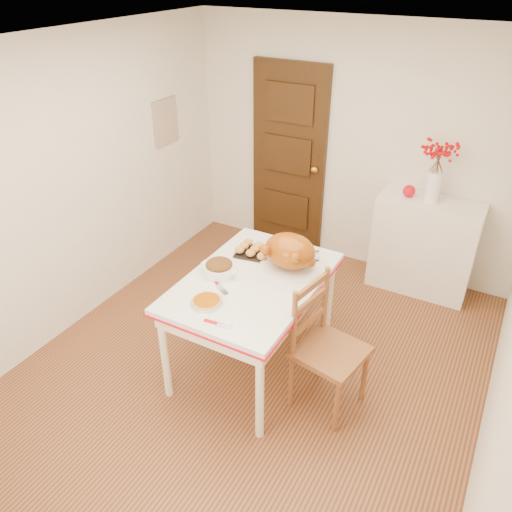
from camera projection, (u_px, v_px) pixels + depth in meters
The scene contains 20 objects.
floor at pixel (258, 362), 4.25m from camera, with size 3.50×4.00×0.00m, color #492B18.
ceiling at pixel (259, 45), 2.96m from camera, with size 3.50×4.00×0.00m, color white.
wall_back at pixel (353, 150), 5.11m from camera, with size 3.50×0.00×2.50m, color silver.
wall_front at pixel (29, 430), 2.11m from camera, with size 3.50×0.00×2.50m, color silver.
wall_left at pixel (80, 185), 4.33m from camera, with size 0.00×4.00×2.50m, color silver.
door_back at pixel (289, 160), 5.49m from camera, with size 0.85×0.06×2.06m, color #321E0C.
photo_board at pixel (166, 122), 5.10m from camera, with size 0.03×0.35×0.45m, color #B5AF94.
sideboard at pixel (423, 246), 4.97m from camera, with size 0.96×0.43×0.96m, color white.
kitchen_table at pixel (253, 323), 4.03m from camera, with size 0.97×1.41×0.85m, color white, non-canonical shape.
chair_oak at pixel (331, 349), 3.62m from camera, with size 0.46×0.46×1.04m, color brown, non-canonical shape.
berry_vase at pixel (436, 171), 4.57m from camera, with size 0.31×0.31×0.60m, color white, non-canonical shape.
apple at pixel (409, 191), 4.78m from camera, with size 0.12×0.12×0.12m, color red.
turkey_platter at pixel (290, 253), 3.85m from camera, with size 0.48×0.38×0.30m, color #984006, non-canonical shape.
pumpkin_pie at pixel (207, 301), 3.53m from camera, with size 0.22×0.22×0.05m, color #974900.
stuffing_dish at pixel (219, 268), 3.84m from camera, with size 0.31×0.24×0.12m, color #5F390E, non-canonical shape.
rolls_tray at pixel (255, 250), 4.11m from camera, with size 0.30×0.23×0.08m, color #CB8B40, non-canonical shape.
pie_server at pixel (218, 324), 3.35m from camera, with size 0.20×0.06×0.01m, color silver, non-canonical shape.
carving_knife at pixel (219, 286), 3.72m from camera, with size 0.24×0.06×0.01m, color silver, non-canonical shape.
drinking_glass at pixel (290, 245), 4.16m from camera, with size 0.06×0.06×0.10m, color white.
shaker_pair at pixel (314, 255), 4.04m from camera, with size 0.09×0.03×0.09m, color white, non-canonical shape.
Camera 1 is at (1.52, -2.79, 2.97)m, focal length 35.32 mm.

